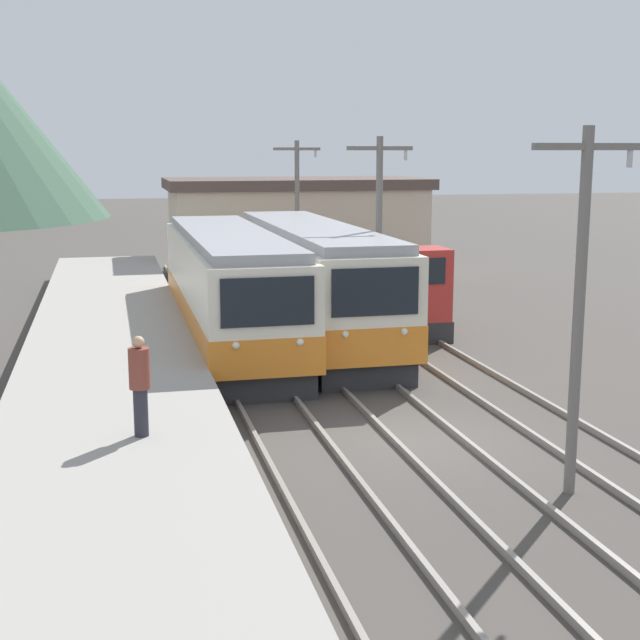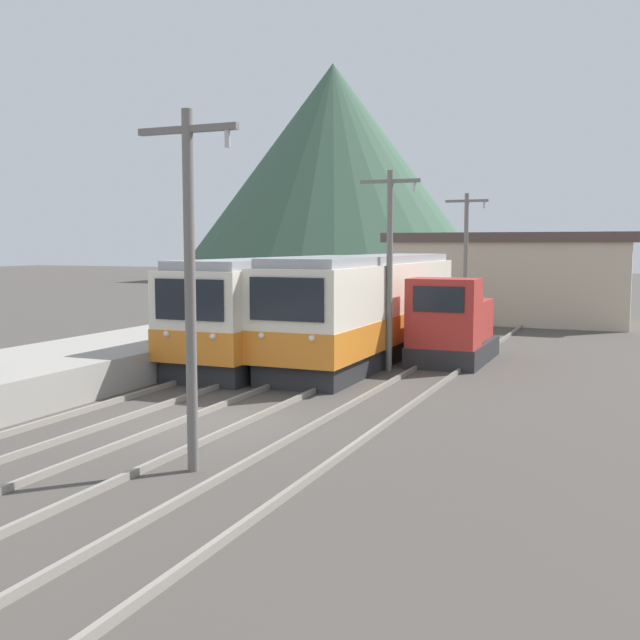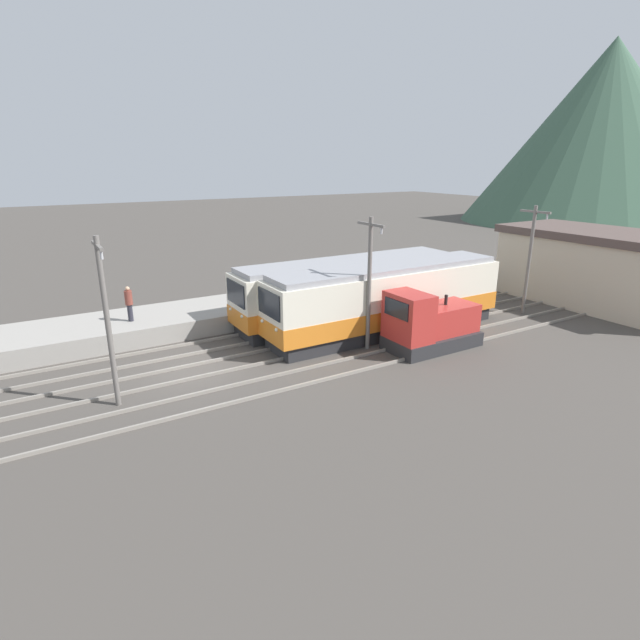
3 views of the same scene
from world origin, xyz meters
name	(u,v)px [view 3 (image 3 of 3)]	position (x,y,z in m)	size (l,w,h in m)	color
ground_plane	(194,371)	(0.00, 0.00, 0.00)	(200.00, 200.00, 0.00)	#47423D
platform_left	(158,323)	(-6.25, 0.00, 0.49)	(4.50, 54.00, 0.99)	gray
track_left	(177,351)	(-2.60, 0.00, 0.07)	(1.54, 60.00, 0.14)	gray
track_center	(195,371)	(0.20, 0.00, 0.07)	(1.54, 60.00, 0.14)	gray
track_right	(219,397)	(3.20, 0.00, 0.07)	(1.54, 60.00, 0.14)	gray
commuter_train_left	(348,292)	(-2.60, 10.00, 1.69)	(2.84, 13.81, 3.64)	#28282B
commuter_train_center	(387,302)	(0.20, 10.62, 1.72)	(2.84, 14.00, 3.72)	#28282B
shunting_locomotive	(429,325)	(3.20, 10.90, 1.21)	(2.40, 4.79, 3.00)	#28282B
catenary_mast_near	(107,316)	(1.71, -3.47, 3.55)	(2.00, 0.20, 6.47)	slate
catenary_mast_mid	(369,279)	(1.71, 8.29, 3.55)	(2.00, 0.20, 6.47)	slate
catenary_mast_far	(530,256)	(1.71, 20.05, 3.55)	(2.00, 0.20, 6.47)	slate
person_on_platform	(129,302)	(-5.75, -1.45, 2.00)	(0.38, 0.38, 1.84)	#282833
station_building	(604,268)	(2.88, 26.00, 2.38)	(12.60, 6.30, 4.72)	beige
mountain_backdrop	(603,134)	(-24.80, 69.37, 12.70)	(37.97, 37.97, 25.39)	#3D5B47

